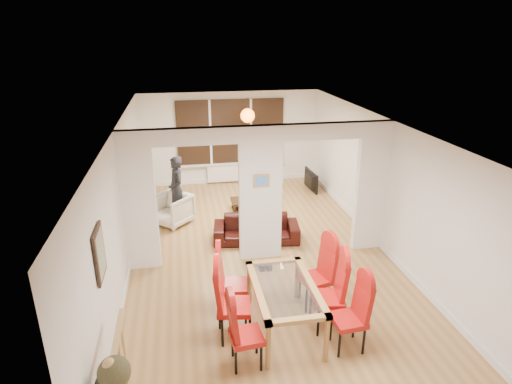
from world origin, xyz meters
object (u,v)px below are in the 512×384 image
object	(u,v)px
dining_chair_lc	(233,281)
dining_chair_ra	(349,315)
dining_chair_la	(246,331)
person	(177,190)
coffee_table	(254,204)
bowl	(252,198)
dining_chair_rc	(315,274)
sofa	(256,229)
armchair	(172,209)
bottle	(246,193)
dining_table	(284,308)
television	(308,180)
dining_chair_rb	(328,294)
dining_chair_lb	(234,301)

from	to	relation	value
dining_chair_lc	dining_chair_ra	bearing A→B (deg)	-29.22
dining_chair_la	person	bearing A→B (deg)	94.85
coffee_table	bowl	bearing A→B (deg)	144.92
dining_chair_rc	sofa	distance (m)	2.46
dining_chair_la	armchair	size ratio (longest dim) A/B	1.33
dining_chair_la	coffee_table	xyz separation A→B (m)	(1.01, 5.17, -0.38)
armchair	coffee_table	world-z (taller)	armchair
person	bottle	world-z (taller)	person
coffee_table	bottle	world-z (taller)	bottle
dining_table	sofa	bearing A→B (deg)	87.77
television	coffee_table	world-z (taller)	television
person	bottle	distance (m)	1.75
armchair	bottle	distance (m)	1.88
dining_table	television	size ratio (longest dim) A/B	1.69
dining_chair_la	person	xyz separation A→B (m)	(-0.84, 4.80, 0.26)
dining_chair_ra	sofa	xyz separation A→B (m)	(-0.66, 3.43, -0.27)
dining_chair_la	dining_chair_rc	bearing A→B (deg)	35.67
dining_chair_rb	television	bearing A→B (deg)	84.56
television	bowl	size ratio (longest dim) A/B	4.31
dining_chair_rc	bowl	world-z (taller)	dining_chair_rc
armchair	dining_table	bearing A→B (deg)	-24.99
dining_chair_lc	person	xyz separation A→B (m)	(-0.81, 3.64, 0.22)
dining_chair_la	television	xyz separation A→B (m)	(2.72, 6.26, -0.24)
dining_chair_rb	armchair	bearing A→B (deg)	127.47
dining_chair_la	person	world-z (taller)	person
dining_table	armchair	xyz separation A→B (m)	(-1.63, 4.06, -0.02)
dining_chair_la	dining_chair_lc	world-z (taller)	dining_chair_lc
sofa	armchair	bearing A→B (deg)	153.66
dining_chair_rb	armchair	distance (m)	4.70
dining_table	coffee_table	size ratio (longest dim) A/B	1.41
dining_table	sofa	distance (m)	2.90
dining_chair_rb	armchair	xyz separation A→B (m)	(-2.27, 4.11, -0.22)
dining_chair_lc	dining_chair_rb	distance (m)	1.45
dining_table	dining_chair_lc	distance (m)	0.90
armchair	television	xyz separation A→B (m)	(3.70, 1.61, -0.08)
bowl	armchair	bearing A→B (deg)	-164.02
bottle	dining_chair_la	bearing A→B (deg)	-98.89
bottle	coffee_table	bearing A→B (deg)	-11.97
dining_chair_rc	bottle	distance (m)	4.14
dining_chair_la	dining_chair_lc	distance (m)	1.16
dining_chair_rc	bowl	xyz separation A→B (m)	(-0.31, 4.11, -0.28)
dining_chair_lc	coffee_table	xyz separation A→B (m)	(1.04, 4.02, -0.42)
dining_chair_la	television	world-z (taller)	dining_chair_la
dining_chair_ra	armchair	bearing A→B (deg)	112.80
dining_chair_ra	bowl	bearing A→B (deg)	90.32
person	bowl	size ratio (longest dim) A/B	7.14
dining_chair_lb	television	size ratio (longest dim) A/B	1.26
armchair	bottle	xyz separation A→B (m)	(1.79, 0.56, 0.06)
dining_chair_rb	dining_chair_rc	bearing A→B (deg)	100.13
dining_table	person	distance (m)	4.48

